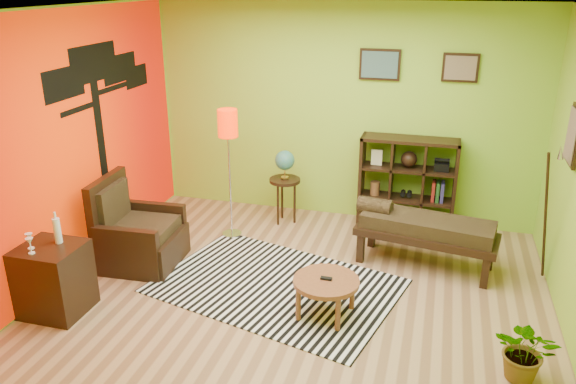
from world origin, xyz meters
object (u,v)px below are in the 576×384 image
(floor_lamp, at_px, (228,135))
(bench, at_px, (423,228))
(side_cabinet, at_px, (53,279))
(cube_shelf, at_px, (408,184))
(armchair, at_px, (137,237))
(potted_plant, at_px, (525,357))
(globe_table, at_px, (285,169))
(coffee_table, at_px, (326,284))

(floor_lamp, distance_m, bench, 2.49)
(side_cabinet, xyz_separation_m, cube_shelf, (3.11, 2.89, 0.25))
(armchair, distance_m, floor_lamp, 1.58)
(side_cabinet, distance_m, bench, 3.87)
(bench, distance_m, potted_plant, 1.99)
(cube_shelf, relative_size, potted_plant, 2.25)
(cube_shelf, relative_size, bench, 0.75)
(side_cabinet, xyz_separation_m, bench, (3.36, 1.91, 0.10))
(globe_table, bearing_deg, cube_shelf, 9.05)
(side_cabinet, bearing_deg, coffee_table, 13.94)
(cube_shelf, bearing_deg, armchair, -148.24)
(potted_plant, bearing_deg, side_cabinet, -177.90)
(armchair, height_order, globe_table, armchair)
(side_cabinet, bearing_deg, cube_shelf, 42.86)
(cube_shelf, bearing_deg, coffee_table, -104.31)
(bench, bearing_deg, floor_lamp, 176.26)
(coffee_table, relative_size, floor_lamp, 0.39)
(globe_table, xyz_separation_m, cube_shelf, (1.55, 0.25, -0.15))
(floor_lamp, bearing_deg, potted_plant, -30.44)
(armchair, xyz_separation_m, bench, (3.11, 0.79, 0.15))
(side_cabinet, bearing_deg, armchair, 77.35)
(cube_shelf, distance_m, potted_plant, 2.99)
(side_cabinet, xyz_separation_m, floor_lamp, (1.03, 2.06, 0.95))
(armchair, relative_size, cube_shelf, 0.84)
(coffee_table, height_order, floor_lamp, floor_lamp)
(potted_plant, bearing_deg, globe_table, 137.51)
(armchair, bearing_deg, coffee_table, -12.03)
(coffee_table, xyz_separation_m, floor_lamp, (-1.51, 1.43, 0.97))
(side_cabinet, height_order, potted_plant, side_cabinet)
(armchair, bearing_deg, bench, 14.34)
(side_cabinet, distance_m, floor_lamp, 2.50)
(potted_plant, bearing_deg, floor_lamp, 149.56)
(floor_lamp, relative_size, bench, 1.01)
(coffee_table, bearing_deg, armchair, 167.97)
(cube_shelf, bearing_deg, side_cabinet, -137.14)
(globe_table, bearing_deg, coffee_table, -64.08)
(side_cabinet, bearing_deg, bench, 29.65)
(globe_table, distance_m, potted_plant, 3.72)
(bench, bearing_deg, globe_table, 157.91)
(cube_shelf, height_order, bench, cube_shelf)
(floor_lamp, xyz_separation_m, globe_table, (0.53, 0.58, -0.56))
(globe_table, distance_m, cube_shelf, 1.58)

